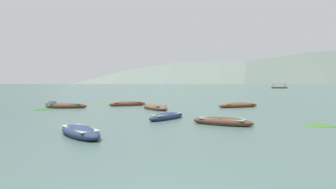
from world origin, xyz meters
name	(u,v)px	position (x,y,z in m)	size (l,w,h in m)	color
ground_plane	(174,84)	(0.00, 1500.00, 0.00)	(6000.00, 6000.00, 0.00)	#425B56
mountain_1	(83,67)	(-636.42, 1907.81, 115.26)	(677.32, 677.32, 230.51)	slate
mountain_2	(198,48)	(149.91, 1776.25, 230.91)	(1897.53, 1897.53, 461.82)	slate
mountain_3	(270,44)	(665.23, 1939.58, 275.03)	(2391.85, 2391.85, 550.06)	#56665B
rowboat_1	(127,104)	(-4.84, 24.84, 0.19)	(4.08, 2.74, 0.60)	brown
rowboat_2	(66,106)	(-10.30, 21.89, 0.20)	(4.05, 1.47, 0.63)	brown
rowboat_3	(80,132)	(-4.09, 7.81, 0.18)	(3.17, 3.46, 0.59)	navy
rowboat_4	(222,122)	(2.97, 11.42, 0.17)	(3.70, 2.64, 0.56)	#4C3323
rowboat_5	(167,117)	(-0.32, 13.81, 0.17)	(2.80, 3.38, 0.55)	navy
rowboat_6	(238,105)	(6.64, 23.32, 0.18)	(4.69, 2.98, 0.58)	brown
rowboat_8	(155,107)	(-1.60, 20.72, 0.20)	(3.25, 4.27, 0.65)	brown
rowboat_9	(51,103)	(-13.49, 25.72, 0.17)	(2.07, 4.01, 0.54)	navy
ferry_0	(279,87)	(50.62, 128.91, 0.45)	(7.15, 2.63, 2.54)	brown
weed_patch_0	(44,110)	(-11.75, 20.26, 0.00)	(1.60, 2.33, 0.14)	#2D5628
weed_patch_2	(319,125)	(8.43, 11.27, 0.00)	(1.82, 1.78, 0.14)	#38662D
weed_patch_4	(102,105)	(-7.85, 25.75, 0.00)	(2.04, 1.34, 0.14)	#477033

